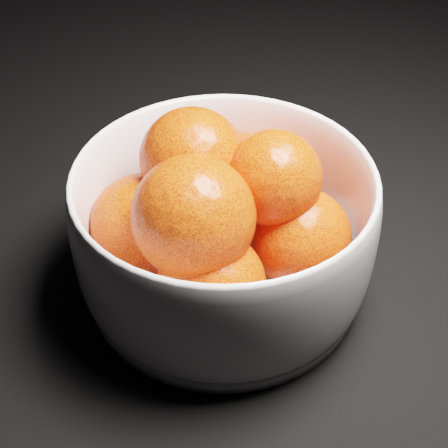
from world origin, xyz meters
name	(u,v)px	position (x,y,z in m)	size (l,w,h in m)	color
ground	(331,89)	(0.00, 0.00, 0.00)	(3.00, 3.00, 0.00)	black
bowl	(224,229)	(-0.25, -0.25, 0.06)	(0.24, 0.24, 0.12)	silver
orange_pile	(219,211)	(-0.25, -0.25, 0.07)	(0.19, 0.19, 0.14)	#FD3A0E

